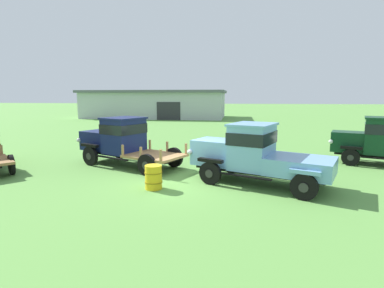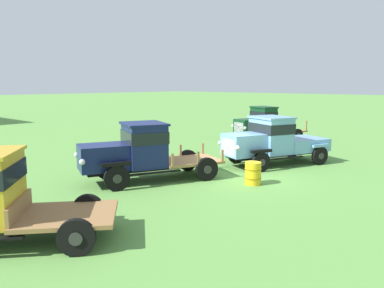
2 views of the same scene
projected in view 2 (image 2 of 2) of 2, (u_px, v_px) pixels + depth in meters
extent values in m
plane|color=#5B9342|center=(242.00, 176.00, 14.93)|extent=(240.00, 240.00, 0.00)
cylinder|color=black|center=(76.00, 238.00, 7.91)|extent=(0.72, 0.64, 0.82)
cylinder|color=#2D2D2D|center=(76.00, 239.00, 7.82)|extent=(0.24, 0.21, 0.29)
cylinder|color=black|center=(88.00, 210.00, 9.66)|extent=(0.72, 0.64, 0.82)
cylinder|color=#2D2D2D|center=(88.00, 209.00, 9.74)|extent=(0.24, 0.21, 0.29)
cube|color=black|center=(5.00, 223.00, 8.54)|extent=(4.14, 3.71, 0.12)
cube|color=black|center=(9.00, 211.00, 9.37)|extent=(1.40, 1.21, 0.05)
cube|color=olive|center=(68.00, 215.00, 8.71)|extent=(2.85, 2.81, 0.10)
cube|color=olive|center=(19.00, 208.00, 8.53)|extent=(1.16, 1.35, 0.44)
cylinder|color=black|center=(117.00, 178.00, 12.72)|extent=(0.87, 0.50, 0.89)
cylinder|color=#2D2D2D|center=(117.00, 179.00, 12.63)|extent=(0.30, 0.15, 0.31)
cylinder|color=black|center=(106.00, 167.00, 14.37)|extent=(0.87, 0.50, 0.89)
cylinder|color=#2D2D2D|center=(106.00, 167.00, 14.45)|extent=(0.30, 0.15, 0.31)
cylinder|color=black|center=(207.00, 169.00, 14.08)|extent=(0.87, 0.50, 0.89)
cylinder|color=#2D2D2D|center=(208.00, 170.00, 14.00)|extent=(0.30, 0.15, 0.31)
cylinder|color=black|center=(188.00, 160.00, 15.74)|extent=(0.87, 0.50, 0.89)
cylinder|color=#2D2D2D|center=(187.00, 160.00, 15.82)|extent=(0.30, 0.15, 0.31)
cube|color=black|center=(152.00, 167.00, 14.15)|extent=(4.87, 2.91, 0.12)
cube|color=#141E51|center=(103.00, 157.00, 13.35)|extent=(2.08, 1.86, 0.90)
cube|color=silver|center=(80.00, 160.00, 13.03)|extent=(0.46, 0.94, 0.68)
sphere|color=silver|center=(82.00, 162.00, 12.39)|extent=(0.20, 0.20, 0.20)
sphere|color=silver|center=(77.00, 155.00, 13.63)|extent=(0.20, 0.20, 0.20)
cube|color=black|center=(116.00, 164.00, 12.64)|extent=(1.01, 0.60, 0.12)
cube|color=black|center=(106.00, 155.00, 14.29)|extent=(1.01, 0.60, 0.12)
cube|color=#141E51|center=(144.00, 145.00, 13.90)|extent=(1.88, 2.02, 1.54)
cube|color=black|center=(144.00, 136.00, 13.85)|extent=(1.94, 2.07, 0.43)
cube|color=#141E51|center=(144.00, 124.00, 13.78)|extent=(2.03, 2.14, 0.08)
cube|color=black|center=(156.00, 173.00, 13.28)|extent=(1.77, 0.89, 0.05)
cube|color=black|center=(141.00, 163.00, 14.90)|extent=(1.77, 0.89, 0.05)
cube|color=#9E7547|center=(189.00, 160.00, 14.74)|extent=(2.82, 2.60, 0.10)
cube|color=#9E7547|center=(172.00, 160.00, 13.50)|extent=(0.11, 0.11, 0.45)
cube|color=#9E7547|center=(157.00, 152.00, 15.07)|extent=(0.11, 0.11, 0.45)
cube|color=#9E7547|center=(198.00, 158.00, 13.91)|extent=(0.11, 0.11, 0.45)
cube|color=#9E7547|center=(180.00, 150.00, 15.48)|extent=(0.11, 0.11, 0.45)
cube|color=#9E7547|center=(222.00, 155.00, 14.32)|extent=(0.11, 0.11, 0.45)
cube|color=#9E7547|center=(203.00, 148.00, 15.89)|extent=(0.11, 0.11, 0.45)
cylinder|color=black|center=(261.00, 162.00, 15.49)|extent=(0.83, 0.47, 0.83)
cylinder|color=#2D2D2D|center=(262.00, 163.00, 15.40)|extent=(0.28, 0.14, 0.29)
cylinder|color=black|center=(236.00, 154.00, 17.18)|extent=(0.83, 0.47, 0.83)
cylinder|color=#2D2D2D|center=(235.00, 154.00, 17.27)|extent=(0.28, 0.14, 0.29)
cylinder|color=black|center=(320.00, 156.00, 16.86)|extent=(0.83, 0.47, 0.83)
cylinder|color=#2D2D2D|center=(321.00, 156.00, 16.77)|extent=(0.28, 0.14, 0.29)
cylinder|color=black|center=(292.00, 149.00, 18.55)|extent=(0.83, 0.47, 0.83)
cylinder|color=#2D2D2D|center=(290.00, 149.00, 18.64)|extent=(0.28, 0.14, 0.29)
cube|color=black|center=(275.00, 154.00, 16.95)|extent=(4.65, 2.72, 0.12)
cube|color=#70A3D1|center=(244.00, 145.00, 16.13)|extent=(1.97, 1.83, 0.94)
cube|color=silver|center=(229.00, 147.00, 15.82)|extent=(0.45, 0.99, 0.71)
sphere|color=silver|center=(237.00, 148.00, 15.17)|extent=(0.20, 0.20, 0.20)
sphere|color=silver|center=(220.00, 143.00, 16.43)|extent=(0.20, 0.20, 0.20)
cube|color=black|center=(261.00, 151.00, 15.41)|extent=(0.96, 0.55, 0.12)
cube|color=black|center=(237.00, 144.00, 17.10)|extent=(0.96, 0.55, 0.12)
cube|color=#70A3D1|center=(271.00, 136.00, 16.70)|extent=(1.82, 2.03, 1.56)
cube|color=black|center=(271.00, 128.00, 16.64)|extent=(1.89, 2.09, 0.44)
cube|color=#70A3D1|center=(272.00, 117.00, 16.57)|extent=(1.97, 2.15, 0.08)
cube|color=black|center=(286.00, 158.00, 16.06)|extent=(1.72, 0.81, 0.05)
cube|color=black|center=(260.00, 151.00, 17.72)|extent=(1.72, 0.81, 0.05)
cube|color=#70A3D1|center=(300.00, 144.00, 17.50)|extent=(2.64, 2.43, 0.57)
cube|color=black|center=(300.00, 139.00, 17.46)|extent=(2.22, 2.05, 0.06)
cube|color=#70A3D1|center=(320.00, 146.00, 16.79)|extent=(0.92, 0.53, 0.12)
cube|color=#70A3D1|center=(292.00, 140.00, 18.48)|extent=(0.92, 0.53, 0.12)
cylinder|color=black|center=(259.00, 138.00, 22.53)|extent=(0.78, 0.42, 0.78)
cylinder|color=#2D2D2D|center=(260.00, 138.00, 22.45)|extent=(0.26, 0.12, 0.27)
cylinder|color=black|center=(242.00, 135.00, 24.03)|extent=(0.78, 0.42, 0.78)
cylinder|color=#2D2D2D|center=(242.00, 135.00, 24.11)|extent=(0.26, 0.12, 0.27)
cylinder|color=black|center=(298.00, 135.00, 23.94)|extent=(0.78, 0.42, 0.78)
cylinder|color=#2D2D2D|center=(299.00, 135.00, 23.85)|extent=(0.26, 0.12, 0.27)
cylinder|color=black|center=(280.00, 132.00, 25.43)|extent=(0.78, 0.42, 0.78)
cylinder|color=#2D2D2D|center=(279.00, 132.00, 25.51)|extent=(0.26, 0.12, 0.27)
cube|color=black|center=(270.00, 134.00, 23.96)|extent=(4.51, 2.44, 0.12)
cube|color=#0F381E|center=(248.00, 127.00, 23.09)|extent=(1.72, 1.60, 0.94)
cube|color=silver|center=(239.00, 128.00, 22.79)|extent=(0.38, 0.90, 0.71)
sphere|color=silver|center=(245.00, 128.00, 22.21)|extent=(0.20, 0.20, 0.20)
sphere|color=silver|center=(233.00, 126.00, 23.34)|extent=(0.20, 0.20, 0.20)
cube|color=black|center=(259.00, 131.00, 22.46)|extent=(0.91, 0.50, 0.12)
cube|color=black|center=(243.00, 128.00, 23.96)|extent=(0.91, 0.50, 0.12)
cube|color=#0F381E|center=(263.00, 121.00, 23.58)|extent=(1.46, 1.75, 1.61)
cube|color=black|center=(264.00, 115.00, 23.52)|extent=(1.51, 1.80, 0.45)
cube|color=#0F381E|center=(264.00, 107.00, 23.44)|extent=(1.57, 1.85, 0.08)
cube|color=black|center=(273.00, 136.00, 23.03)|extent=(1.35, 0.62, 0.05)
cube|color=black|center=(256.00, 133.00, 24.49)|extent=(1.35, 0.62, 0.05)
cube|color=#9E7547|center=(284.00, 131.00, 24.48)|extent=(2.91, 2.46, 0.10)
cube|color=#9E7547|center=(279.00, 127.00, 23.21)|extent=(0.10, 0.10, 0.64)
cube|color=#9E7547|center=(263.00, 125.00, 24.63)|extent=(0.10, 0.10, 0.64)
cube|color=#9E7547|center=(293.00, 126.00, 23.72)|extent=(0.10, 0.10, 0.64)
cube|color=#9E7547|center=(276.00, 124.00, 25.14)|extent=(0.10, 0.10, 0.64)
cube|color=#9E7547|center=(306.00, 126.00, 24.22)|extent=(0.10, 0.10, 0.64)
cube|color=#9E7547|center=(289.00, 123.00, 25.64)|extent=(0.10, 0.10, 0.64)
cylinder|color=gold|center=(253.00, 173.00, 13.57)|extent=(0.58, 0.58, 0.83)
cylinder|color=#896E0F|center=(253.00, 169.00, 13.55)|extent=(0.61, 0.61, 0.03)
cylinder|color=#896E0F|center=(253.00, 178.00, 13.60)|extent=(0.61, 0.61, 0.03)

